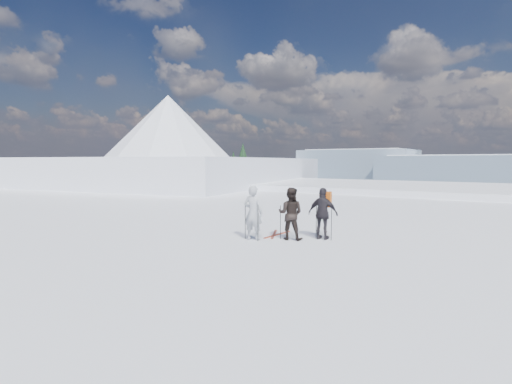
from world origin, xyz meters
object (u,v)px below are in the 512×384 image
skier_pack (323,214)px  skier_grey (253,213)px  skier_dark (291,214)px  skis_loose (276,234)px

skier_pack → skier_grey: bearing=31.4°
skier_grey → skier_dark: bearing=-151.8°
skier_dark → skier_grey: bearing=20.7°
skier_dark → skier_pack: skier_dark is taller
skier_grey → skier_pack: bearing=-151.3°
skier_dark → skis_loose: 1.33m
skier_grey → skier_pack: 2.36m
skis_loose → skier_dark: bearing=-29.7°
skier_dark → skier_pack: size_ratio=1.01×
skier_dark → skier_pack: bearing=-158.3°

